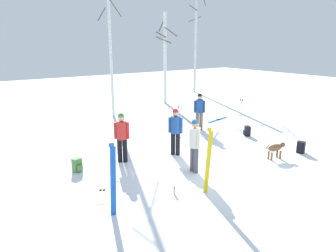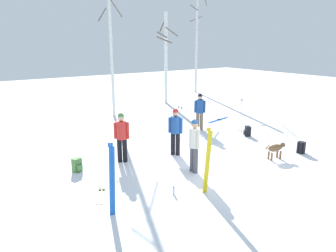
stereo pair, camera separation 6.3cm
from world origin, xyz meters
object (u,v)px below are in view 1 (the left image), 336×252
backpack_1 (247,131)px  birch_tree_2 (165,57)px  ski_pair_lying_1 (218,120)px  ski_poles_0 (241,114)px  ski_pair_lying_0 (102,189)px  person_1 (199,109)px  water_bottle_0 (174,191)px  backpack_2 (301,147)px  person_2 (195,142)px  birch_tree_1 (110,40)px  dog (276,148)px  ski_pair_planted_0 (113,180)px  person_0 (122,134)px  birch_tree_3 (196,44)px  person_3 (175,129)px  ski_pair_planted_1 (208,161)px  ski_poles_1 (180,122)px  backpack_0 (77,165)px

backpack_1 → birch_tree_2: birch_tree_2 is taller
ski_pair_lying_1 → ski_poles_0: 2.47m
ski_pair_lying_0 → person_1: bearing=26.9°
backpack_1 → water_bottle_0: bearing=-156.1°
ski_pair_lying_1 → backpack_2: bearing=-100.6°
person_2 → birch_tree_1: size_ratio=0.22×
dog → water_bottle_0: bearing=-178.5°
ski_pair_planted_0 → ski_pair_lying_1: (8.56, 5.43, -0.89)m
birch_tree_1 → birch_tree_2: size_ratio=1.37×
ski_pair_lying_0 → person_0: bearing=47.5°
person_1 → water_bottle_0: person_1 is taller
ski_pair_lying_1 → water_bottle_0: bearing=-141.5°
birch_tree_3 → backpack_2: bearing=-114.3°
person_3 → ski_pair_planted_1: 3.06m
person_2 → birch_tree_3: bearing=50.3°
person_1 → water_bottle_0: (-4.71, -4.52, -0.88)m
dog → ski_pair_planted_1: size_ratio=0.48×
ski_pair_planted_1 → ski_poles_1: ski_pair_planted_1 is taller
dog → ski_pair_planted_1: 3.76m
backpack_0 → backpack_1: bearing=-3.2°
person_3 → birch_tree_2: bearing=57.7°
person_0 → backpack_2: (5.83, -2.97, -0.77)m
ski_pair_planted_1 → backpack_1: 5.87m
dog → ski_poles_0: (1.54, 3.08, 0.43)m
ski_pair_lying_0 → birch_tree_1: size_ratio=0.20×
person_1 → backpack_1: bearing=-60.4°
person_2 → ski_pair_planted_1: 1.43m
water_bottle_0 → dog: bearing=1.5°
ski_poles_1 → backpack_2: 4.80m
backpack_1 → backpack_2: bearing=-91.0°
ski_pair_planted_0 → backpack_1: size_ratio=4.10×
dog → backpack_1: bearing=61.8°
person_2 → backpack_0: bearing=145.1°
person_1 → ski_poles_1: 1.70m
backpack_1 → dog: bearing=-118.2°
person_3 → ski_pair_lying_1: bearing=30.7°
backpack_0 → birch_tree_3: (13.52, 10.53, 3.65)m
person_0 → ski_poles_1: (3.20, 1.01, -0.23)m
ski_poles_1 → birch_tree_2: size_ratio=0.24×
person_1 → ski_pair_planted_1: ski_pair_planted_1 is taller
person_2 → birch_tree_1: birch_tree_1 is taller
ski_pair_lying_1 → backpack_0: bearing=-164.0°
person_1 → ski_pair_lying_1: bearing=23.2°
backpack_1 → person_3: bearing=-178.4°
birch_tree_2 → backpack_0: bearing=-138.0°
birch_tree_3 → water_bottle_0: bearing=-131.3°
backpack_2 → ski_pair_planted_1: bearing=-175.7°
dog → birch_tree_3: size_ratio=0.12×
person_2 → person_3: size_ratio=1.00×
ski_poles_0 → ski_pair_planted_0: bearing=-157.5°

